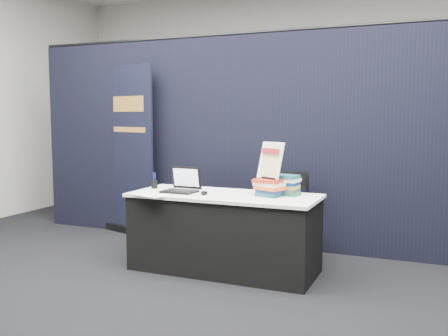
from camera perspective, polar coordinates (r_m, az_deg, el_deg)
floor at (r=4.46m, az=-2.83°, el=-13.56°), size 8.00×8.00×0.00m
wall_back at (r=8.00m, az=9.85°, el=7.75°), size 8.00×0.02×3.50m
drape_partition at (r=5.70m, az=4.17°, el=3.03°), size 6.00×0.08×2.40m
display_table at (r=4.84m, az=0.02°, el=-7.36°), size 1.80×0.75×0.75m
laptop at (r=4.88m, az=-4.89°, el=-2.09°), size 0.33×0.27×0.24m
mouse at (r=4.72m, az=-2.29°, el=-2.86°), size 0.10×0.13×0.03m
brochure_left at (r=4.74m, az=-8.19°, el=-3.07°), size 0.36×0.30×0.00m
brochure_mid at (r=4.88m, az=-4.48°, el=-2.78°), size 0.28×0.21×0.00m
brochure_right at (r=4.75m, az=-5.54°, el=-3.02°), size 0.34×0.29×0.00m
pen_cup at (r=5.17m, az=-7.96°, el=-1.87°), size 0.08×0.08×0.08m
book_stack_tall at (r=4.64m, az=5.21°, el=-2.25°), size 0.28×0.24×0.16m
book_stack_short at (r=4.73m, az=7.11°, el=-1.93°), size 0.25×0.21×0.19m
info_sign at (r=4.64m, az=5.35°, el=0.83°), size 0.28×0.20×0.35m
pullup_banner at (r=6.37m, az=-10.71°, el=0.88°), size 0.88×0.37×2.11m
stacking_chair at (r=5.26m, az=7.00°, el=-4.90°), size 0.44×0.44×0.90m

